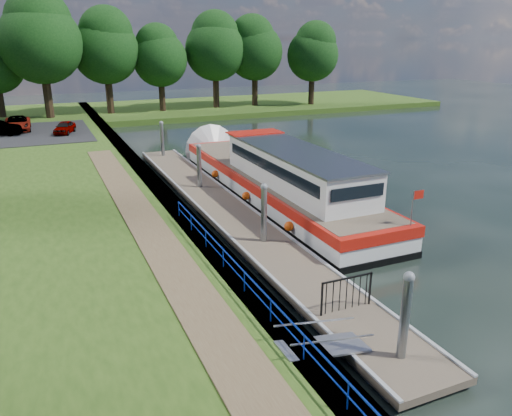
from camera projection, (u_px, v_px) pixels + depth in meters
name	position (u px, v px, depth m)	size (l,w,h in m)	color
ground	(388.00, 359.00, 14.16)	(160.00, 160.00, 0.00)	black
bank_edge	(168.00, 205.00, 26.07)	(1.10, 90.00, 0.78)	#473D2D
far_bank	(208.00, 107.00, 63.71)	(60.00, 18.00, 0.60)	#2E4D16
footpath	(165.00, 253.00, 19.16)	(1.60, 40.00, 0.05)	brown
carpark	(4.00, 135.00, 42.66)	(14.00, 12.00, 0.06)	black
blue_fence	(257.00, 290.00, 15.29)	(0.04, 18.04, 0.72)	#0C2DBF
pontoon	(227.00, 213.00, 25.37)	(2.50, 30.00, 0.56)	brown
mooring_piles	(227.00, 193.00, 25.02)	(0.30, 27.30, 3.55)	gray
gangway	(323.00, 346.00, 13.69)	(2.58, 1.00, 0.92)	#A5A8AD
gate_panel	(347.00, 289.00, 15.70)	(1.85, 0.05, 1.15)	black
barge	(271.00, 177.00, 28.55)	(4.36, 21.15, 4.78)	black
horizon_trees	(94.00, 45.00, 53.19)	(54.38, 10.03, 12.87)	#332316
car_a	(65.00, 127.00, 43.07)	(1.25, 3.10, 1.06)	#999999
car_d	(17.00, 124.00, 44.32)	(2.11, 4.58, 1.27)	#999999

